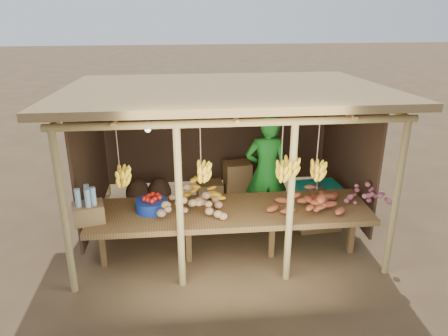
{
  "coord_description": "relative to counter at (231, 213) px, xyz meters",
  "views": [
    {
      "loc": [
        -0.62,
        -6.38,
        3.57
      ],
      "look_at": [
        0.0,
        0.0,
        1.05
      ],
      "focal_mm": 35.0,
      "sensor_mm": 36.0,
      "label": 1
    }
  ],
  "objects": [
    {
      "name": "tomato_basin",
      "position": [
        -1.1,
        0.08,
        0.16
      ],
      "size": [
        0.44,
        0.44,
        0.23
      ],
      "rotation": [
        0.0,
        0.0,
        0.19
      ],
      "color": "navy",
      "rests_on": "counter"
    },
    {
      "name": "tarp_crate",
      "position": [
        1.52,
        0.86,
        -0.36
      ],
      "size": [
        0.82,
        0.73,
        0.91
      ],
      "color": "brown",
      "rests_on": "ground"
    },
    {
      "name": "carton_stack",
      "position": [
        0.17,
        1.91,
        -0.41
      ],
      "size": [
        1.02,
        0.43,
        0.75
      ],
      "color": "olive",
      "rests_on": "ground"
    },
    {
      "name": "ground",
      "position": [
        -0.0,
        0.95,
        -0.74
      ],
      "size": [
        60.0,
        60.0,
        0.0
      ],
      "primitive_type": "plane",
      "color": "brown",
      "rests_on": "ground"
    },
    {
      "name": "sweet_potato_heap",
      "position": [
        1.05,
        -0.09,
        0.24
      ],
      "size": [
        1.11,
        0.8,
        0.36
      ],
      "primitive_type": null,
      "rotation": [
        0.0,
        0.0,
        0.21
      ],
      "color": "#A24729",
      "rests_on": "counter"
    },
    {
      "name": "bottle_box",
      "position": [
        -1.9,
        -0.16,
        0.25
      ],
      "size": [
        0.46,
        0.4,
        0.5
      ],
      "color": "olive",
      "rests_on": "counter"
    },
    {
      "name": "counter",
      "position": [
        0.0,
        0.0,
        0.0
      ],
      "size": [
        3.9,
        1.05,
        0.8
      ],
      "color": "brown",
      "rests_on": "ground"
    },
    {
      "name": "onion_heap",
      "position": [
        1.9,
        -0.02,
        0.24
      ],
      "size": [
        0.82,
        0.49,
        0.36
      ],
      "primitive_type": null,
      "rotation": [
        0.0,
        0.0,
        -0.0
      ],
      "color": "#A75164",
      "rests_on": "counter"
    },
    {
      "name": "banana_pile",
      "position": [
        -0.45,
        0.37,
        0.24
      ],
      "size": [
        0.71,
        0.53,
        0.35
      ],
      "primitive_type": null,
      "rotation": [
        0.0,
        0.0,
        -0.25
      ],
      "color": "yellow",
      "rests_on": "counter"
    },
    {
      "name": "vendor",
      "position": [
        0.68,
        0.96,
        0.22
      ],
      "size": [
        0.71,
        0.47,
        1.91
      ],
      "primitive_type": "imported",
      "rotation": [
        0.0,
        0.0,
        3.17
      ],
      "color": "#186E1E",
      "rests_on": "ground"
    },
    {
      "name": "burlap_sacks",
      "position": [
        -1.29,
        1.95,
        -0.48
      ],
      "size": [
        0.83,
        0.44,
        0.59
      ],
      "color": "#422D1E",
      "rests_on": "ground"
    },
    {
      "name": "potato_heap",
      "position": [
        -0.65,
        -0.01,
        0.25
      ],
      "size": [
        1.11,
        0.72,
        0.37
      ],
      "primitive_type": null,
      "rotation": [
        0.0,
        0.0,
        -0.07
      ],
      "color": "tan",
      "rests_on": "counter"
    },
    {
      "name": "stall_structure",
      "position": [
        -0.03,
        0.88,
        1.17
      ],
      "size": [
        4.7,
        3.5,
        2.43
      ],
      "color": "tan",
      "rests_on": "ground"
    }
  ]
}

